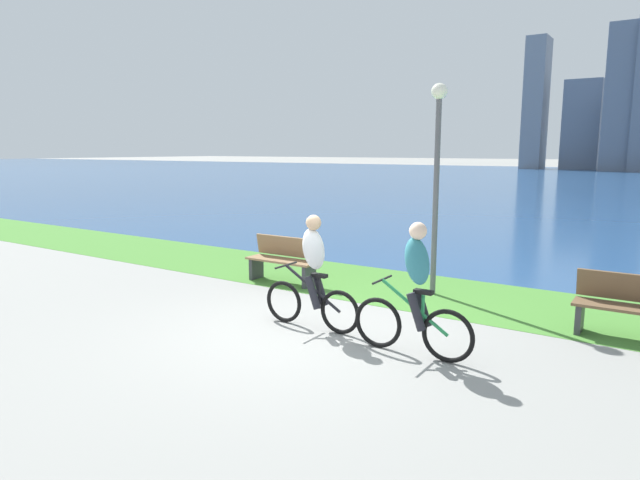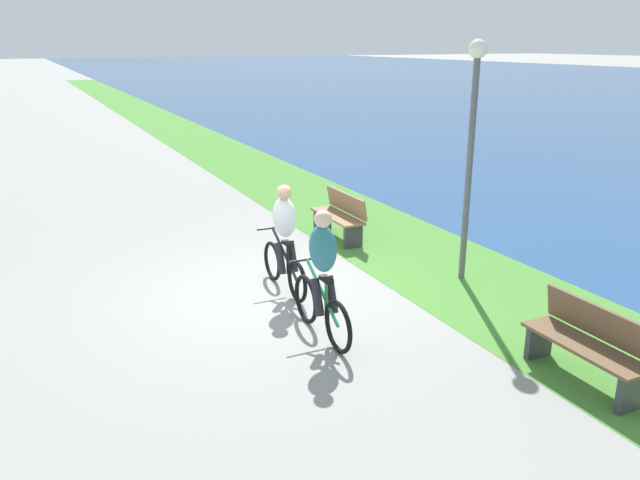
# 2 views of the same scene
# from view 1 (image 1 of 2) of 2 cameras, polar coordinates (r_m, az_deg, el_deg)

# --- Properties ---
(ground_plane) EXTENTS (300.00, 300.00, 0.00)m
(ground_plane) POSITION_cam_1_polar(r_m,az_deg,el_deg) (7.96, -1.43, -9.62)
(ground_plane) COLOR gray
(grass_strip_bayside) EXTENTS (120.00, 2.68, 0.01)m
(grass_strip_bayside) POSITION_cam_1_polar(r_m,az_deg,el_deg) (10.54, 8.21, -4.93)
(grass_strip_bayside) COLOR #478433
(grass_strip_bayside) RESTS_ON ground
(bay_water_surface) EXTENTS (300.00, 76.43, 0.00)m
(bay_water_surface) POSITION_cam_1_polar(r_m,az_deg,el_deg) (49.08, 28.36, 5.27)
(bay_water_surface) COLOR navy
(bay_water_surface) RESTS_ON ground
(cyclist_lead) EXTENTS (1.63, 0.52, 1.68)m
(cyclist_lead) POSITION_cam_1_polar(r_m,az_deg,el_deg) (7.93, -0.75, -3.42)
(cyclist_lead) COLOR black
(cyclist_lead) RESTS_ON ground
(cyclist_trailing) EXTENTS (1.64, 0.52, 1.72)m
(cyclist_trailing) POSITION_cam_1_polar(r_m,az_deg,el_deg) (7.00, 9.88, -5.24)
(cyclist_trailing) COLOR black
(cyclist_trailing) RESTS_ON ground
(bench_near_path) EXTENTS (1.50, 0.47, 0.90)m
(bench_near_path) POSITION_cam_1_polar(r_m,az_deg,el_deg) (8.70, 29.83, -6.15)
(bench_near_path) COLOR brown
(bench_near_path) RESTS_ON ground
(bench_far_along_path) EXTENTS (1.50, 0.47, 0.90)m
(bench_far_along_path) POSITION_cam_1_polar(r_m,az_deg,el_deg) (10.80, -3.82, -2.08)
(bench_far_along_path) COLOR olive
(bench_far_along_path) RESTS_ON ground
(lamppost_tall) EXTENTS (0.28, 0.28, 3.72)m
(lamppost_tall) POSITION_cam_1_polar(r_m,az_deg,el_deg) (9.89, 12.10, 8.37)
(lamppost_tall) COLOR #595960
(lamppost_tall) RESTS_ON ground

